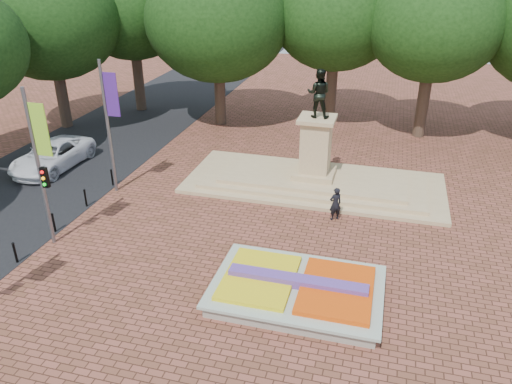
# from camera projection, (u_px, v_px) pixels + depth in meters

# --- Properties ---
(ground) EXTENTS (90.00, 90.00, 0.00)m
(ground) POSITION_uv_depth(u_px,v_px,m) (282.00, 264.00, 20.71)
(ground) COLOR brown
(ground) RESTS_ON ground
(asphalt_street) EXTENTS (9.00, 90.00, 0.02)m
(asphalt_street) POSITION_uv_depth(u_px,v_px,m) (46.00, 177.00, 28.59)
(asphalt_street) COLOR black
(asphalt_street) RESTS_ON ground
(flower_bed) EXTENTS (6.30, 4.30, 0.91)m
(flower_bed) POSITION_uv_depth(u_px,v_px,m) (298.00, 289.00, 18.57)
(flower_bed) COLOR gray
(flower_bed) RESTS_ON ground
(monument) EXTENTS (14.00, 6.00, 6.40)m
(monument) POSITION_uv_depth(u_px,v_px,m) (314.00, 170.00, 27.25)
(monument) COLOR tan
(monument) RESTS_ON ground
(tree_row_back) EXTENTS (44.80, 8.80, 10.43)m
(tree_row_back) POSITION_uv_depth(u_px,v_px,m) (379.00, 35.00, 32.81)
(tree_row_back) COLOR #38271E
(tree_row_back) RESTS_ON ground
(banner_poles) EXTENTS (0.88, 11.17, 7.00)m
(banner_poles) POSITION_uv_depth(u_px,v_px,m) (35.00, 165.00, 20.26)
(banner_poles) COLOR slate
(banner_poles) RESTS_ON ground
(bollard_row) EXTENTS (0.12, 13.12, 0.98)m
(bollard_row) POSITION_uv_depth(u_px,v_px,m) (35.00, 236.00, 21.71)
(bollard_row) COLOR black
(bollard_row) RESTS_ON ground
(van) EXTENTS (2.76, 5.76, 1.58)m
(van) POSITION_uv_depth(u_px,v_px,m) (52.00, 156.00, 29.43)
(van) COLOR white
(van) RESTS_ON ground
(pedestrian) EXTENTS (0.74, 0.68, 1.69)m
(pedestrian) POSITION_uv_depth(u_px,v_px,m) (335.00, 204.00, 23.76)
(pedestrian) COLOR black
(pedestrian) RESTS_ON ground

